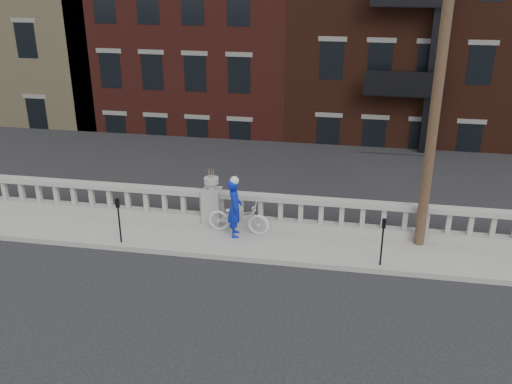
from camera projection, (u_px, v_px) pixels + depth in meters
The scene contains 10 objects.
ground at pixel (174, 294), 14.20m from camera, with size 120.00×120.00×0.00m, color black.
sidewalk at pixel (205, 238), 16.89m from camera, with size 32.00×2.20×0.15m, color gray.
balustrade at pixel (212, 207), 17.54m from camera, with size 28.00×0.34×1.03m.
planter_pedestal at pixel (212, 202), 17.47m from camera, with size 0.55×0.55×1.76m.
lower_level at pixel (299, 49), 34.03m from camera, with size 80.00×44.00×20.80m.
utility_pole at pixel (441, 65), 14.44m from camera, with size 1.60×0.28×10.00m.
parking_meter_b at pixel (119, 216), 16.14m from camera, with size 0.10×0.09×1.36m.
parking_meter_c at pixel (383, 237), 14.94m from camera, with size 0.10×0.09×1.36m.
bicycle at pixel (239, 217), 16.89m from camera, with size 0.65×1.86×0.98m, color silver.
cyclist at pixel (235, 208), 16.55m from camera, with size 0.64×0.42×1.75m, color #0B1FA9.
Camera 1 is at (4.17, -11.57, 7.81)m, focal length 40.00 mm.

